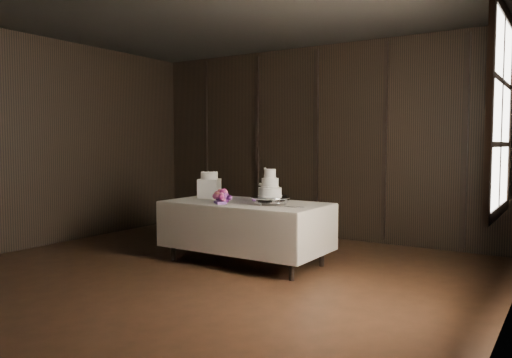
% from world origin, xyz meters
% --- Properties ---
extents(room, '(6.08, 7.08, 3.08)m').
position_xyz_m(room, '(0.00, 0.00, 1.50)').
color(room, black).
rests_on(room, ground).
extents(window, '(0.06, 1.16, 1.56)m').
position_xyz_m(window, '(2.97, 0.50, 1.70)').
color(window, black).
rests_on(window, room).
extents(display_table, '(1.99, 1.05, 0.76)m').
position_xyz_m(display_table, '(0.07, 1.39, 0.42)').
color(display_table, beige).
rests_on(display_table, ground).
extents(cake_stand, '(0.55, 0.55, 0.09)m').
position_xyz_m(cake_stand, '(0.43, 1.37, 0.81)').
color(cake_stand, silver).
rests_on(cake_stand, display_table).
extents(wedding_cake, '(0.31, 0.27, 0.33)m').
position_xyz_m(wedding_cake, '(0.40, 1.35, 0.98)').
color(wedding_cake, white).
rests_on(wedding_cake, cake_stand).
extents(bouquet, '(0.49, 0.51, 0.20)m').
position_xyz_m(bouquet, '(-0.15, 1.21, 0.83)').
color(bouquet, '#C6497C').
rests_on(bouquet, display_table).
extents(box_pedestal, '(0.34, 0.34, 0.25)m').
position_xyz_m(box_pedestal, '(-0.62, 1.55, 0.89)').
color(box_pedestal, white).
rests_on(box_pedestal, display_table).
extents(small_cake, '(0.24, 0.24, 0.09)m').
position_xyz_m(small_cake, '(-0.62, 1.55, 1.05)').
color(small_cake, white).
rests_on(small_cake, box_pedestal).
extents(cake_knife, '(0.37, 0.04, 0.01)m').
position_xyz_m(cake_knife, '(0.72, 1.22, 0.77)').
color(cake_knife, silver).
rests_on(cake_knife, display_table).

